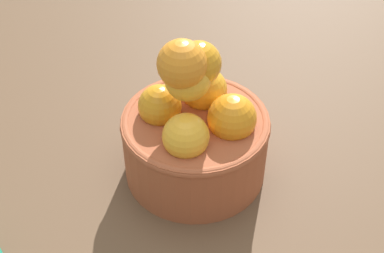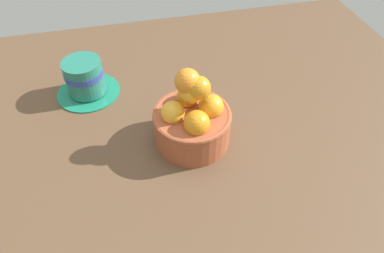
% 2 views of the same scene
% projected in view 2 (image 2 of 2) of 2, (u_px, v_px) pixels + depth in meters
% --- Properties ---
extents(ground_plane, '(1.13, 0.93, 0.04)m').
position_uv_depth(ground_plane, '(192.00, 147.00, 0.66)').
color(ground_plane, brown).
extents(terracotta_bowl, '(0.14, 0.14, 0.15)m').
position_uv_depth(terracotta_bowl, '(192.00, 119.00, 0.61)').
color(terracotta_bowl, '#9E4C2D').
rests_on(terracotta_bowl, ground_plane).
extents(coffee_cup, '(0.13, 0.13, 0.08)m').
position_uv_depth(coffee_cup, '(85.00, 79.00, 0.72)').
color(coffee_cup, '#1A7C5C').
rests_on(coffee_cup, ground_plane).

